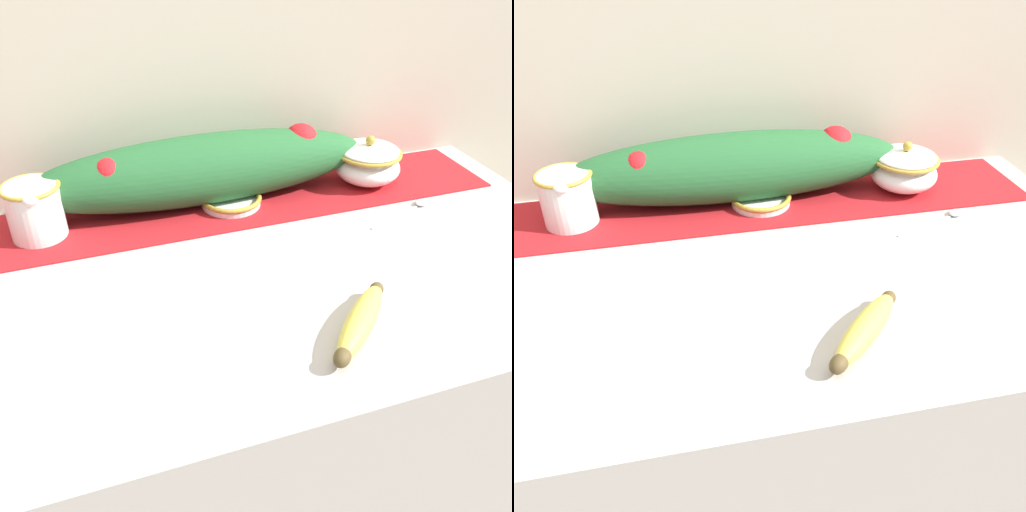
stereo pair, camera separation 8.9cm
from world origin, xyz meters
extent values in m
cube|color=#B7B2AD|center=(0.00, 0.00, 0.46)|extent=(1.28, 0.67, 0.92)
cube|color=#B7AD99|center=(0.00, 0.36, 1.20)|extent=(2.08, 0.04, 2.40)
cube|color=#A8191E|center=(0.00, 0.22, 0.92)|extent=(1.18, 0.20, 0.00)
cylinder|color=white|center=(-0.32, 0.22, 0.97)|extent=(0.10, 0.10, 0.10)
torus|color=#B79333|center=(-0.32, 0.22, 1.02)|extent=(0.10, 0.10, 0.01)
torus|color=white|center=(-0.32, 0.28, 0.98)|extent=(0.05, 0.01, 0.05)
ellipsoid|color=white|center=(-0.32, 0.18, 1.02)|extent=(0.03, 0.02, 0.02)
ellipsoid|color=white|center=(0.35, 0.22, 0.96)|extent=(0.14, 0.14, 0.07)
torus|color=#B79333|center=(0.35, 0.22, 0.99)|extent=(0.14, 0.14, 0.01)
ellipsoid|color=white|center=(0.35, 0.22, 0.99)|extent=(0.12, 0.12, 0.02)
sphere|color=#B79333|center=(0.35, 0.22, 1.01)|extent=(0.02, 0.02, 0.02)
cylinder|color=white|center=(0.04, 0.22, 0.93)|extent=(0.12, 0.12, 0.01)
torus|color=#B79333|center=(0.04, 0.22, 0.94)|extent=(0.12, 0.12, 0.01)
ellipsoid|color=#DBCC4C|center=(0.11, -0.20, 0.94)|extent=(0.15, 0.15, 0.04)
ellipsoid|color=brown|center=(0.05, -0.26, 0.94)|extent=(0.04, 0.04, 0.02)
ellipsoid|color=brown|center=(0.17, -0.14, 0.94)|extent=(0.03, 0.03, 0.02)
cube|color=silver|center=(0.33, 0.07, 0.92)|extent=(0.13, 0.05, 0.00)
ellipsoid|color=silver|center=(0.41, 0.10, 0.92)|extent=(0.04, 0.03, 0.01)
ellipsoid|color=#235B2D|center=(0.00, 0.26, 0.99)|extent=(0.68, 0.15, 0.13)
sphere|color=red|center=(-0.18, 0.24, 1.01)|extent=(0.06, 0.06, 0.06)
sphere|color=red|center=(0.00, 0.25, 1.02)|extent=(0.06, 0.06, 0.06)
sphere|color=red|center=(0.21, 0.26, 1.02)|extent=(0.07, 0.07, 0.07)
camera|label=1|loc=(-0.24, -0.74, 1.47)|focal=40.00mm
camera|label=2|loc=(-0.15, -0.76, 1.47)|focal=40.00mm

